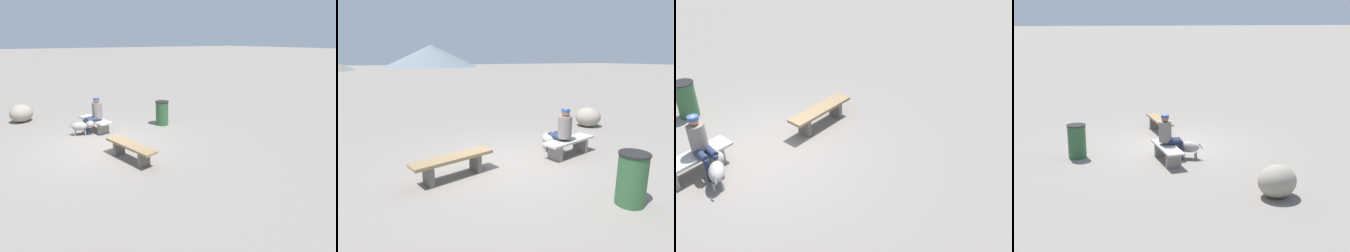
# 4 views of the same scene
# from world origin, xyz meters

# --- Properties ---
(ground) EXTENTS (210.00, 210.00, 0.06)m
(ground) POSITION_xyz_m (0.00, 0.00, -0.03)
(ground) COLOR gray
(bench_left) EXTENTS (1.81, 0.80, 0.47)m
(bench_left) POSITION_xyz_m (-1.49, -0.24, 0.34)
(bench_left) COLOR #605B56
(bench_left) RESTS_ON ground
(bench_right) EXTENTS (1.62, 0.80, 0.43)m
(bench_right) POSITION_xyz_m (1.52, -0.21, 0.30)
(bench_right) COLOR gray
(bench_right) RESTS_ON ground
(seated_person) EXTENTS (0.39, 0.65, 1.24)m
(seated_person) POSITION_xyz_m (1.32, -0.17, 0.70)
(seated_person) COLOR slate
(seated_person) RESTS_ON ground
(dog) EXTENTS (0.51, 0.81, 0.52)m
(dog) POSITION_xyz_m (1.25, 0.31, 0.33)
(dog) COLOR gray
(dog) RESTS_ON ground
(trash_bin) EXTENTS (0.51, 0.51, 0.92)m
(trash_bin) POSITION_xyz_m (0.89, -2.61, 0.46)
(trash_bin) COLOR #2D5633
(trash_bin) RESTS_ON ground
(boulder) EXTENTS (1.16, 1.18, 0.70)m
(boulder) POSITION_xyz_m (4.13, 1.95, 0.35)
(boulder) COLOR gray
(boulder) RESTS_ON ground
(distant_peak_0) EXTENTS (26.14, 26.14, 6.12)m
(distant_peak_0) POSITION_xyz_m (14.22, 76.50, 3.06)
(distant_peak_0) COLOR slate
(distant_peak_0) RESTS_ON ground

